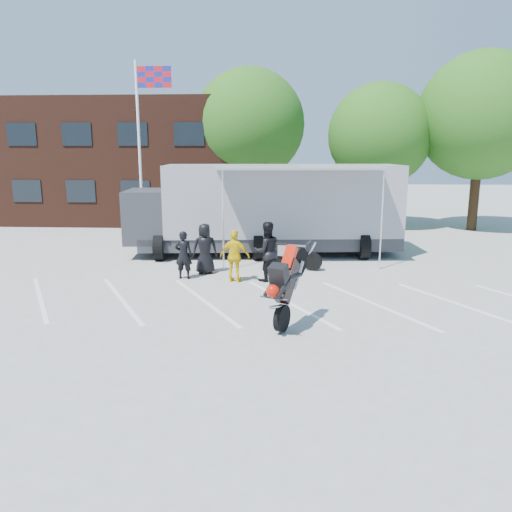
# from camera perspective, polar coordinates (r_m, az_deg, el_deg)

# --- Properties ---
(ground) EXTENTS (100.00, 100.00, 0.00)m
(ground) POSITION_cam_1_polar(r_m,az_deg,el_deg) (13.19, 2.89, -6.62)
(ground) COLOR #A4A49F
(ground) RESTS_ON ground
(parking_bay_lines) EXTENTS (18.09, 13.33, 0.01)m
(parking_bay_lines) POSITION_cam_1_polar(r_m,az_deg,el_deg) (14.14, 2.94, -5.29)
(parking_bay_lines) COLOR white
(parking_bay_lines) RESTS_ON ground
(office_building) EXTENTS (18.00, 8.00, 7.00)m
(office_building) POSITION_cam_1_polar(r_m,az_deg,el_deg) (32.12, -15.12, 10.41)
(office_building) COLOR #401E14
(office_building) RESTS_ON ground
(flagpole) EXTENTS (1.61, 0.12, 8.00)m
(flagpole) POSITION_cam_1_polar(r_m,az_deg,el_deg) (23.38, -12.65, 13.85)
(flagpole) COLOR white
(flagpole) RESTS_ON ground
(tree_left) EXTENTS (6.12, 6.12, 8.64)m
(tree_left) POSITION_cam_1_polar(r_m,az_deg,el_deg) (28.60, -0.78, 14.79)
(tree_left) COLOR #382314
(tree_left) RESTS_ON ground
(tree_mid) EXTENTS (5.44, 5.44, 7.68)m
(tree_mid) POSITION_cam_1_polar(r_m,az_deg,el_deg) (27.94, 13.94, 13.24)
(tree_mid) COLOR #382314
(tree_mid) RESTS_ON ground
(tree_right) EXTENTS (6.46, 6.46, 9.12)m
(tree_right) POSITION_cam_1_polar(r_m,az_deg,el_deg) (28.80, 24.37, 14.36)
(tree_right) COLOR #382314
(tree_right) RESTS_ON ground
(transporter_truck) EXTENTS (11.82, 6.47, 3.62)m
(transporter_truck) POSITION_cam_1_polar(r_m,az_deg,el_deg) (20.58, 1.57, 0.25)
(transporter_truck) COLOR gray
(transporter_truck) RESTS_ON ground
(parked_motorcycle) EXTENTS (2.26, 1.24, 1.13)m
(parked_motorcycle) POSITION_cam_1_polar(r_m,az_deg,el_deg) (18.03, 4.24, -1.49)
(parked_motorcycle) COLOR #ACACB1
(parked_motorcycle) RESTS_ON ground
(stunt_bike_rider) EXTENTS (1.54, 2.02, 2.16)m
(stunt_bike_rider) POSITION_cam_1_polar(r_m,az_deg,el_deg) (12.51, 4.36, -7.69)
(stunt_bike_rider) COLOR black
(stunt_bike_rider) RESTS_ON ground
(spectator_leather_a) EXTENTS (0.96, 0.74, 1.75)m
(spectator_leather_a) POSITION_cam_1_polar(r_m,az_deg,el_deg) (17.27, -5.86, 0.85)
(spectator_leather_a) COLOR black
(spectator_leather_a) RESTS_ON ground
(spectator_leather_b) EXTENTS (0.62, 0.43, 1.61)m
(spectator_leather_b) POSITION_cam_1_polar(r_m,az_deg,el_deg) (16.67, -8.27, 0.12)
(spectator_leather_b) COLOR black
(spectator_leather_b) RESTS_ON ground
(spectator_leather_c) EXTENTS (1.16, 1.04, 1.95)m
(spectator_leather_c) POSITION_cam_1_polar(r_m,az_deg,el_deg) (16.21, 1.20, 0.52)
(spectator_leather_c) COLOR black
(spectator_leather_c) RESTS_ON ground
(spectator_hivis) EXTENTS (1.06, 0.63, 1.70)m
(spectator_hivis) POSITION_cam_1_polar(r_m,az_deg,el_deg) (16.11, -2.43, -0.02)
(spectator_hivis) COLOR yellow
(spectator_hivis) RESTS_ON ground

